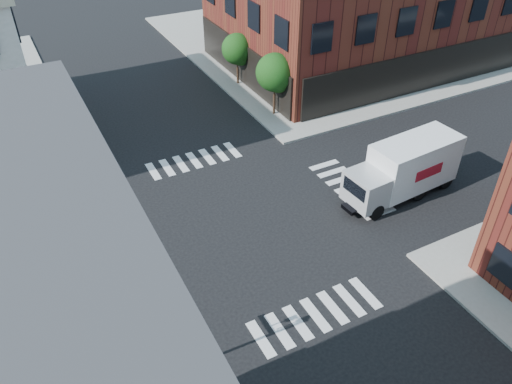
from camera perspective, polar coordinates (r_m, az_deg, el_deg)
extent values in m
plane|color=black|center=(26.70, -1.44, -3.59)|extent=(120.00, 120.00, 0.00)
cube|color=gray|center=(52.34, 9.35, 16.92)|extent=(30.00, 30.00, 0.15)
cylinder|color=black|center=(36.62, 2.08, 10.02)|extent=(0.18, 0.18, 1.47)
cylinder|color=black|center=(36.30, 2.11, 11.06)|extent=(0.12, 0.12, 1.47)
sphere|color=#10380F|center=(35.61, 2.17, 13.50)|extent=(2.69, 2.69, 2.69)
sphere|color=#10380F|center=(35.87, 2.59, 12.71)|extent=(1.85, 1.85, 1.85)
cylinder|color=black|center=(41.47, -2.10, 13.20)|extent=(0.18, 0.18, 1.33)
cylinder|color=black|center=(41.22, -2.12, 14.05)|extent=(0.12, 0.12, 1.33)
sphere|color=#10380F|center=(40.66, -2.17, 16.03)|extent=(2.43, 2.43, 2.43)
sphere|color=#10380F|center=(40.85, -1.77, 15.39)|extent=(1.67, 1.67, 1.67)
cylinder|color=black|center=(18.97, -11.14, -16.15)|extent=(0.12, 0.12, 4.60)
cylinder|color=black|center=(20.58, -10.46, -19.55)|extent=(0.28, 0.28, 0.30)
cube|color=#053819|center=(18.39, -9.79, -13.98)|extent=(1.10, 0.03, 0.22)
cube|color=#053819|center=(18.48, -12.10, -12.83)|extent=(0.03, 1.10, 0.22)
imported|color=black|center=(17.86, -10.76, -12.42)|extent=(0.22, 0.18, 1.10)
imported|color=black|center=(17.97, -12.41, -12.32)|extent=(0.18, 0.22, 1.10)
cube|color=silver|center=(29.37, 17.56, 3.23)|extent=(5.38, 2.62, 2.79)
cube|color=#A10E1D|center=(28.79, 19.18, 2.14)|extent=(1.98, 0.18, 0.63)
cube|color=#A10E1D|center=(29.98, 16.01, 4.27)|extent=(1.98, 0.18, 0.63)
cube|color=#B5B6B8|center=(27.45, 12.50, 0.38)|extent=(1.95, 2.29, 1.80)
cube|color=black|center=(26.76, 11.23, 0.36)|extent=(0.21, 1.71, 0.81)
cube|color=black|center=(29.44, 15.63, 0.30)|extent=(7.26, 1.42, 0.23)
cylinder|color=black|center=(27.50, 13.55, -2.20)|extent=(0.92, 0.38, 0.90)
cylinder|color=black|center=(28.53, 10.99, -0.20)|extent=(0.92, 0.38, 0.90)
cylinder|color=black|center=(29.56, 18.13, -0.08)|extent=(0.92, 0.38, 0.90)
cylinder|color=black|center=(30.52, 15.59, 1.72)|extent=(0.92, 0.38, 0.90)
cylinder|color=black|center=(31.04, 20.82, 1.18)|extent=(0.92, 0.38, 0.90)
cylinder|color=black|center=(31.96, 18.32, 2.86)|extent=(0.92, 0.38, 0.90)
cube|color=orange|center=(22.57, -10.02, -13.79)|extent=(0.47, 0.47, 0.04)
cone|color=orange|center=(22.31, -10.11, -13.23)|extent=(0.45, 0.45, 0.72)
cylinder|color=white|center=(22.23, -10.14, -13.05)|extent=(0.28, 0.28, 0.08)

